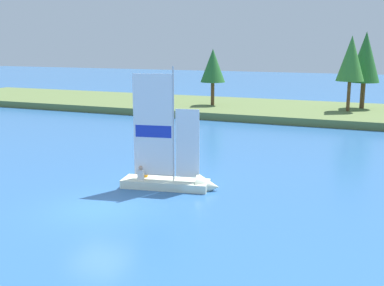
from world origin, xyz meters
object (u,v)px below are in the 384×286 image
object	(u,v)px
shoreline_tree_centre	(365,57)
sailboat	(180,178)
shoreline_tree_left	(213,66)
channel_buoy	(143,149)
shoreline_tree_midleft	(351,59)

from	to	relation	value
shoreline_tree_centre	sailboat	xyz separation A→B (m)	(-6.63, -28.85, -5.06)
shoreline_tree_left	channel_buoy	bearing A→B (deg)	-83.01
sailboat	channel_buoy	bearing A→B (deg)	120.82
shoreline_tree_midleft	sailboat	size ratio (longest dim) A/B	1.11
sailboat	shoreline_tree_midleft	bearing A→B (deg)	68.07
shoreline_tree_left	sailboat	size ratio (longest dim) A/B	0.91
sailboat	channel_buoy	distance (m)	8.06
shoreline_tree_left	shoreline_tree_centre	size ratio (longest dim) A/B	0.77
shoreline_tree_centre	sailboat	distance (m)	30.03
shoreline_tree_midleft	shoreline_tree_centre	distance (m)	2.81
shoreline_tree_left	shoreline_tree_centre	xyz separation A→B (m)	(14.30, 3.19, 0.91)
channel_buoy	shoreline_tree_midleft	bearing A→B (deg)	61.78
shoreline_tree_left	shoreline_tree_centre	bearing A→B (deg)	12.58
shoreline_tree_left	shoreline_tree_centre	distance (m)	14.68
shoreline_tree_midleft	channel_buoy	xyz separation A→B (m)	(-10.82, -20.16, -5.26)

